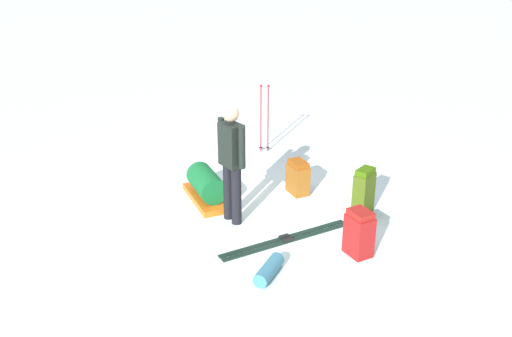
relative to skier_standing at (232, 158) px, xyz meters
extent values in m
plane|color=white|center=(-0.23, -0.34, -0.95)|extent=(80.00, 80.00, 0.00)
cylinder|color=black|center=(-0.08, 0.06, -0.53)|extent=(0.14, 0.14, 0.85)
cylinder|color=black|center=(0.08, -0.06, -0.53)|extent=(0.14, 0.14, 0.85)
cube|color=black|center=(0.00, 0.00, 0.20)|extent=(0.40, 0.37, 0.60)
cylinder|color=black|center=(-0.20, 0.13, 0.23)|extent=(0.09, 0.09, 0.58)
cylinder|color=black|center=(0.20, -0.13, 0.23)|extent=(0.09, 0.09, 0.58)
sphere|color=tan|center=(0.00, 0.00, 0.64)|extent=(0.22, 0.22, 0.22)
cube|color=black|center=(-0.92, 0.33, -0.94)|extent=(1.34, 1.51, 0.02)
cube|color=black|center=(-0.92, 0.33, -0.92)|extent=(0.14, 0.15, 0.03)
cube|color=black|center=(-0.84, 0.26, -0.94)|extent=(1.34, 1.51, 0.02)
cube|color=black|center=(-0.84, 0.26, -0.92)|extent=(0.14, 0.15, 0.03)
cube|color=maroon|center=(-1.84, 0.32, -0.69)|extent=(0.42, 0.41, 0.54)
cube|color=maroon|center=(-1.84, 0.32, -0.38)|extent=(0.38, 0.37, 0.08)
cube|color=#3F5212|center=(-1.70, -0.84, -0.65)|extent=(0.30, 0.38, 0.62)
cube|color=#385C0A|center=(-1.70, -0.84, -0.30)|extent=(0.27, 0.34, 0.08)
cube|color=brown|center=(-0.63, -1.19, -0.73)|extent=(0.43, 0.43, 0.46)
cube|color=#934610|center=(-0.63, -1.19, -0.46)|extent=(0.39, 0.39, 0.08)
cylinder|color=maroon|center=(0.38, -2.77, -0.35)|extent=(0.02, 0.02, 1.21)
sphere|color=#A51919|center=(0.38, -2.77, 0.28)|extent=(0.05, 0.05, 0.05)
cylinder|color=black|center=(0.38, -2.77, -0.89)|extent=(0.07, 0.07, 0.01)
cylinder|color=maroon|center=(0.51, -2.74, -0.35)|extent=(0.02, 0.02, 1.21)
sphere|color=#A51919|center=(0.51, -2.74, 0.28)|extent=(0.05, 0.05, 0.05)
cylinder|color=black|center=(0.51, -2.74, -0.89)|extent=(0.07, 0.07, 0.01)
cube|color=orange|center=(0.61, -0.48, -0.91)|extent=(1.08, 1.13, 0.09)
cylinder|color=#14622E|center=(0.61, -0.48, -0.66)|extent=(0.82, 0.84, 0.40)
cylinder|color=teal|center=(-0.93, 1.18, -0.86)|extent=(0.23, 0.56, 0.18)
camera|label=1|loc=(-2.71, 6.75, 2.93)|focal=40.36mm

